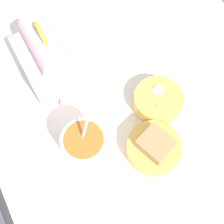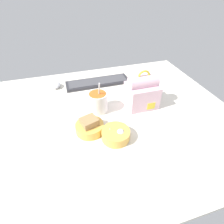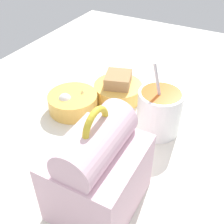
# 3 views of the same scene
# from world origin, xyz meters

# --- Properties ---
(desk_surface) EXTENTS (1.40, 1.10, 0.02)m
(desk_surface) POSITION_xyz_m (0.00, 0.00, 0.01)
(desk_surface) COLOR silver
(desk_surface) RESTS_ON ground
(lunch_bag) EXTENTS (0.16, 0.14, 0.21)m
(lunch_bag) POSITION_xyz_m (0.23, 0.04, 0.10)
(lunch_bag) COLOR beige
(lunch_bag) RESTS_ON desk_surface
(soup_cup) EXTENTS (0.10, 0.10, 0.18)m
(soup_cup) POSITION_xyz_m (-0.01, 0.06, 0.08)
(soup_cup) COLOR white
(soup_cup) RESTS_ON desk_surface
(bento_bowl_sandwich) EXTENTS (0.13, 0.13, 0.07)m
(bento_bowl_sandwich) POSITION_xyz_m (-0.08, -0.09, 0.05)
(bento_bowl_sandwich) COLOR #EAB24C
(bento_bowl_sandwich) RESTS_ON desk_surface
(bento_bowl_snacks) EXTENTS (0.13, 0.13, 0.06)m
(bento_bowl_snacks) POSITION_xyz_m (0.02, -0.17, 0.04)
(bento_bowl_snacks) COLOR #EAB24C
(bento_bowl_snacks) RESTS_ON desk_surface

